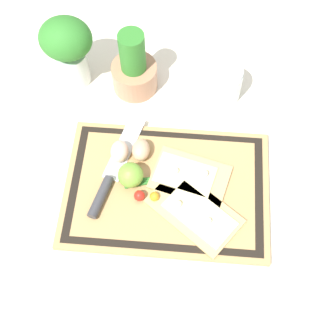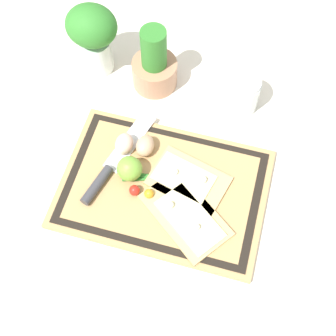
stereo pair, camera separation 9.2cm
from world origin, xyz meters
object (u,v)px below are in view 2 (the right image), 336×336
(pizza_slice_near, at_px, (186,216))
(sauce_jar, at_px, (242,95))
(herb_pot, at_px, (154,66))
(lime, at_px, (130,169))
(knife, at_px, (107,171))
(cherry_tomato_red, at_px, (134,190))
(egg_brown, at_px, (145,146))
(cherry_tomato_yellow, at_px, (149,194))
(pizza_slice_far, at_px, (188,180))
(egg_pink, at_px, (124,144))
(herb_glass, at_px, (93,35))

(pizza_slice_near, xyz_separation_m, sauce_jar, (0.05, 0.33, 0.02))
(herb_pot, bearing_deg, lime, -85.29)
(pizza_slice_near, distance_m, sauce_jar, 0.34)
(knife, relative_size, cherry_tomato_red, 11.20)
(egg_brown, bearing_deg, cherry_tomato_yellow, -69.24)
(pizza_slice_far, distance_m, knife, 0.18)
(lime, relative_size, herb_pot, 0.32)
(egg_pink, distance_m, cherry_tomato_yellow, 0.14)
(pizza_slice_near, xyz_separation_m, herb_pot, (-0.17, 0.35, 0.04))
(pizza_slice_near, relative_size, herb_pot, 1.26)
(pizza_slice_near, relative_size, herb_glass, 1.14)
(herb_glass, bearing_deg, egg_brown, -48.64)
(lime, relative_size, cherry_tomato_yellow, 2.62)
(knife, bearing_deg, herb_pot, 84.50)
(egg_pink, bearing_deg, sauce_jar, 41.22)
(knife, distance_m, cherry_tomato_yellow, 0.11)
(pizza_slice_near, relative_size, sauce_jar, 2.35)
(pizza_slice_far, xyz_separation_m, cherry_tomato_red, (-0.11, -0.06, 0.01))
(pizza_slice_far, height_order, sauce_jar, sauce_jar)
(pizza_slice_far, distance_m, sauce_jar, 0.26)
(herb_glass, bearing_deg, egg_pink, -57.47)
(egg_pink, relative_size, cherry_tomato_red, 2.27)
(pizza_slice_near, xyz_separation_m, egg_pink, (-0.18, 0.13, 0.02))
(knife, distance_m, lime, 0.06)
(knife, relative_size, lime, 4.75)
(herb_pot, bearing_deg, pizza_slice_near, -63.74)
(herb_pot, height_order, herb_glass, herb_glass)
(pizza_slice_far, xyz_separation_m, egg_brown, (-0.11, 0.05, 0.02))
(egg_brown, bearing_deg, egg_pink, -170.72)
(cherry_tomato_red, bearing_deg, pizza_slice_far, 29.25)
(knife, bearing_deg, lime, 11.06)
(pizza_slice_near, height_order, sauce_jar, sauce_jar)
(knife, bearing_deg, pizza_slice_near, -15.79)
(lime, relative_size, herb_glass, 0.29)
(egg_pink, height_order, cherry_tomato_red, egg_pink)
(pizza_slice_far, xyz_separation_m, herb_pot, (-0.15, 0.26, 0.04))
(pizza_slice_far, relative_size, cherry_tomato_red, 7.93)
(herb_glass, bearing_deg, cherry_tomato_red, -58.63)
(sauce_jar, bearing_deg, cherry_tomato_red, -120.00)
(lime, relative_size, cherry_tomato_red, 2.36)
(egg_pink, distance_m, cherry_tomato_red, 0.12)
(egg_pink, bearing_deg, knife, -103.64)
(pizza_slice_near, bearing_deg, herb_glass, 132.51)
(pizza_slice_far, height_order, egg_brown, egg_brown)
(egg_pink, distance_m, herb_glass, 0.28)
(knife, height_order, egg_pink, egg_pink)
(egg_pink, relative_size, herb_pot, 0.31)
(cherry_tomato_red, xyz_separation_m, cherry_tomato_yellow, (0.03, 0.00, -0.00))
(herb_pot, bearing_deg, egg_pink, -92.73)
(cherry_tomato_yellow, bearing_deg, pizza_slice_near, -16.31)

